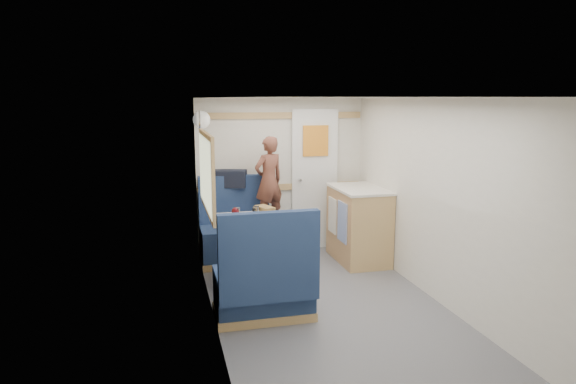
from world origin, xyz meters
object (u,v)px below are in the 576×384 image
object	(u,v)px
pepper_grinder	(254,212)
bread_loaf	(265,211)
dinette_table	(248,235)
galley_counter	(358,224)
cheese_block	(249,223)
beer_glass	(266,212)
bench_near	(265,287)
bench_far	(237,238)
duffel_bag	(228,179)
tumbler_left	(230,223)
tray	(259,224)
wine_glass	(235,212)
dome_light	(202,120)
tumbler_right	(256,211)
person	(269,181)
tumbler_mid	(236,213)
orange_fruit	(269,216)
salt_grinder	(241,217)

from	to	relation	value
pepper_grinder	bread_loaf	bearing A→B (deg)	13.24
dinette_table	galley_counter	xyz separation A→B (m)	(1.47, 0.55, -0.10)
cheese_block	beer_glass	bearing A→B (deg)	57.76
bench_near	beer_glass	size ratio (longest dim) A/B	10.61
bench_far	cheese_block	bearing A→B (deg)	-91.59
duffel_bag	tumbler_left	xyz separation A→B (m)	(-0.17, -1.39, -0.23)
tray	wine_glass	bearing A→B (deg)	155.46
dome_light	pepper_grinder	bearing A→B (deg)	-53.43
pepper_grinder	bread_loaf	size ratio (longest dim) A/B	0.40
duffel_bag	tumbler_right	bearing A→B (deg)	-61.79
bench_near	person	size ratio (longest dim) A/B	0.96
dinette_table	wine_glass	distance (m)	0.32
duffel_bag	tumbler_mid	world-z (taller)	duffel_bag
dinette_table	person	world-z (taller)	person
dome_light	duffel_bag	world-z (taller)	dome_light
dinette_table	duffel_bag	distance (m)	1.20
orange_fruit	pepper_grinder	distance (m)	0.27
dome_light	galley_counter	world-z (taller)	dome_light
tumbler_left	bread_loaf	world-z (taller)	tumbler_left
duffel_bag	tray	bearing A→B (deg)	-66.39
pepper_grinder	bread_loaf	xyz separation A→B (m)	(0.13, 0.03, 0.00)
person	tumbler_mid	world-z (taller)	person
bench_far	tumbler_right	distance (m)	0.83
dome_light	orange_fruit	size ratio (longest dim) A/B	2.68
bench_near	duffel_bag	world-z (taller)	duffel_bag
dinette_table	bench_near	distance (m)	0.90
person	wine_glass	distance (m)	1.13
galley_counter	duffel_bag	bearing A→B (deg)	159.50
duffel_bag	pepper_grinder	distance (m)	0.97
dinette_table	bread_loaf	distance (m)	0.38
galley_counter	tumbler_left	bearing A→B (deg)	-154.16
tray	tumbler_left	xyz separation A→B (m)	(-0.31, -0.09, 0.04)
dinette_table	tumbler_mid	xyz separation A→B (m)	(-0.10, 0.16, 0.21)
tumbler_left	beer_glass	world-z (taller)	tumbler_left
galley_counter	person	size ratio (longest dim) A/B	0.84
duffel_bag	bread_loaf	bearing A→B (deg)	-55.17
bench_near	galley_counter	world-z (taller)	bench_near
cheese_block	pepper_grinder	size ratio (longest dim) A/B	0.98
beer_glass	tumbler_right	bearing A→B (deg)	172.43
person	tumbler_right	size ratio (longest dim) A/B	9.82
orange_fruit	tumbler_mid	bearing A→B (deg)	145.62
salt_grinder	bread_loaf	size ratio (longest dim) A/B	0.36
galley_counter	beer_glass	size ratio (longest dim) A/B	9.30
dinette_table	galley_counter	size ratio (longest dim) A/B	1.00
dinette_table	tumbler_left	world-z (taller)	tumbler_left
beer_glass	cheese_block	bearing A→B (deg)	-122.24
tray	bread_loaf	size ratio (longest dim) A/B	1.48
dinette_table	cheese_block	world-z (taller)	cheese_block
duffel_bag	tumbler_right	world-z (taller)	duffel_bag
dinette_table	bench_near	bearing A→B (deg)	-90.00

